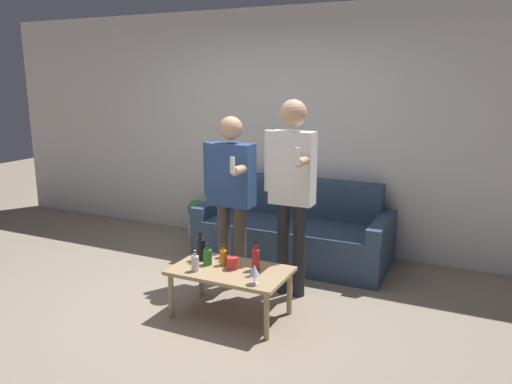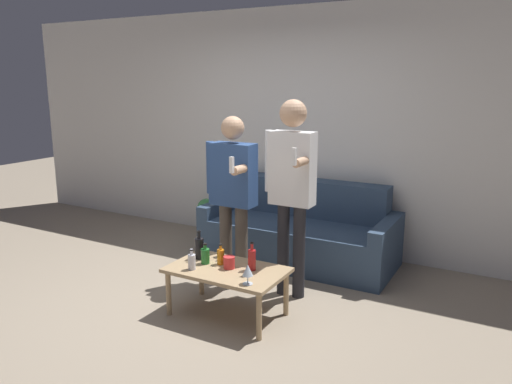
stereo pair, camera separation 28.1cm
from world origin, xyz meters
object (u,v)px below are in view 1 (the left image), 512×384
couch (295,232)px  coffee_table (231,274)px  bottle_orange (200,249)px  person_standing_right (292,180)px  person_standing_left (231,188)px

couch → coffee_table: size_ratio=2.12×
coffee_table → bottle_orange: (-0.33, 0.08, 0.14)m
couch → bottle_orange: (-0.32, -1.41, 0.21)m
person_standing_right → bottle_orange: bearing=-139.5°
couch → person_standing_left: person_standing_left is taller
bottle_orange → person_standing_left: bearing=87.7°
couch → bottle_orange: couch is taller
bottle_orange → person_standing_right: person_standing_right is taller
coffee_table → person_standing_right: bearing=64.9°
couch → person_standing_left: (-0.30, -0.89, 0.63)m
couch → person_standing_left: bearing=-108.8°
couch → bottle_orange: bearing=-103.0°
couch → person_standing_right: 1.20m
coffee_table → couch: bearing=90.3°
couch → bottle_orange: size_ratio=8.17×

